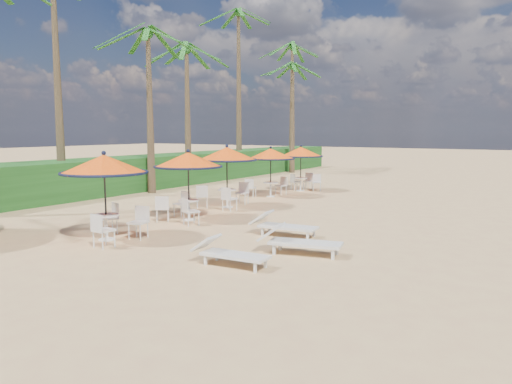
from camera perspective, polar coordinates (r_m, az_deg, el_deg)
ground at (r=12.62m, az=-2.50°, el=-7.91°), size 160.00×160.00×0.00m
scrub_hedge at (r=29.43m, az=-11.90°, el=2.34°), size 3.00×40.00×1.80m
station_0 at (r=15.32m, az=-16.75°, el=1.86°), size 2.56×2.56×2.67m
station_1 at (r=18.09m, az=-7.94°, el=2.67°), size 2.48×2.48×2.59m
station_2 at (r=20.99m, az=-3.39°, el=3.50°), size 2.56×2.68×2.67m
station_3 at (r=24.42m, az=1.63°, el=3.87°), size 2.38×2.48×2.48m
station_4 at (r=26.89m, az=5.26°, el=3.97°), size 2.38×2.38×2.48m
lounger_near at (r=12.18m, az=-3.24°, el=-6.88°), size 2.00×0.73×0.70m
lounger_mid at (r=13.27m, az=4.71°, el=-5.54°), size 2.31×1.17×0.79m
lounger_far at (r=15.51m, az=2.92°, el=-3.73°), size 2.18×0.87×0.76m
palm_3 at (r=26.86m, az=-12.23°, el=16.32°), size 5.00×5.00×8.39m
palm_4 at (r=30.65m, az=-7.94°, el=14.96°), size 5.00×5.00×8.23m
palm_5 at (r=36.84m, az=-2.02°, el=18.75°), size 5.00×5.00×11.67m
palm_6 at (r=38.75m, az=4.22°, el=13.43°), size 5.00×5.00×8.29m
palm_7 at (r=41.46m, az=4.17°, el=15.38°), size 5.00×5.00×10.10m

